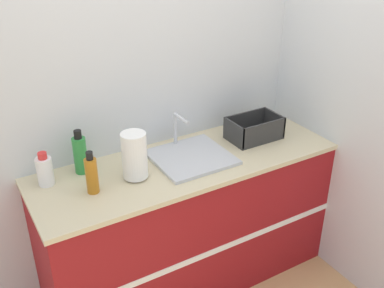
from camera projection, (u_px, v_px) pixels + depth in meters
name	position (u px, v px, depth m)	size (l,w,h in m)	color
wall_back	(160.00, 84.00, 2.77)	(4.25, 0.06, 2.60)	silver
wall_right	(313.00, 74.00, 2.95)	(0.06, 2.61, 2.60)	silver
counter_cabinet	(188.00, 222.00, 2.90)	(1.87, 0.63, 0.92)	maroon
sink	(191.00, 156.00, 2.70)	(0.45, 0.43, 0.23)	silver
paper_towel_roll	(134.00, 156.00, 2.45)	(0.14, 0.14, 0.27)	#4C4C51
dish_rack	(254.00, 130.00, 2.93)	(0.34, 0.22, 0.15)	#2D2D2D
bottle_amber	(92.00, 175.00, 2.34)	(0.07, 0.07, 0.24)	#B26B19
bottle_green	(80.00, 154.00, 2.52)	(0.08, 0.08, 0.26)	#2D8C3D
bottle_white_spray	(45.00, 170.00, 2.41)	(0.09, 0.09, 0.19)	white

